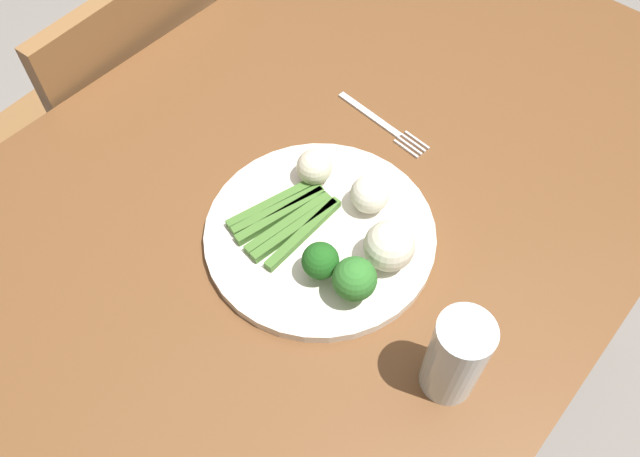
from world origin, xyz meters
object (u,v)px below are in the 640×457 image
Objects in this scene: cauliflower_near_center at (389,246)px; asparagus_bundle at (287,219)px; fork at (382,124)px; broccoli_right at (355,279)px; dining_table at (328,231)px; water_glass at (456,357)px; plate at (320,234)px; cauliflower_near_fork at (370,194)px; chair at (134,124)px; cauliflower_edge at (314,167)px; broccoli_back at (320,261)px.

asparagus_bundle is at bearing -73.46° from cauliflower_near_center.
broccoli_right is at bearing -54.38° from fork.
broccoli_right is 0.07m from cauliflower_near_center.
cauliflower_near_center is (0.06, 0.14, 0.17)m from dining_table.
water_glass is (0.04, 0.27, 0.04)m from asparagus_bundle.
plate is 0.11m from broccoli_right.
broccoli_right is at bearing 49.22° from dining_table.
plate is at bearing -76.62° from cauliflower_near_center.
dining_table is 9.65× the size of water_glass.
asparagus_bundle reaches higher than dining_table.
broccoli_right is (0.03, 0.13, 0.03)m from asparagus_bundle.
fork is at bearing -149.12° from cauliflower_near_fork.
asparagus_bundle is at bearing -35.57° from cauliflower_near_fork.
chair is at bearing -90.76° from asparagus_bundle.
dining_table is at bearing -114.71° from water_glass.
cauliflower_edge reaches higher than dining_table.
broccoli_back is 0.05m from broccoli_right.
dining_table is 26.13× the size of cauliflower_edge.
asparagus_bundle is (0.02, -0.04, 0.01)m from plate.
asparagus_bundle is 0.23m from fork.
cauliflower_near_center reaches higher than broccoli_back.
broccoli_right is (0.04, 0.09, 0.04)m from plate.
fork is (-0.15, 0.00, -0.04)m from cauliflower_edge.
fork is 1.28× the size of water_glass.
broccoli_right is (-0.00, 0.05, 0.01)m from broccoli_back.
cauliflower_near_fork is (-0.01, 0.08, 0.00)m from cauliflower_edge.
broccoli_right is 0.50× the size of water_glass.
cauliflower_edge is at bearing 82.37° from chair.
water_glass reaches higher than dining_table.
cauliflower_near_fork reaches higher than asparagus_bundle.
dining_table is 0.16m from cauliflower_edge.
asparagus_bundle is 3.01× the size of cauliflower_edge.
broccoli_right is 1.35× the size of cauliflower_edge.
plate is 2.06× the size of asparagus_bundle.
cauliflower_edge is at bearing -81.95° from cauliflower_near_fork.
cauliflower_near_fork is at bearing 98.05° from cauliflower_edge.
fork is (-0.11, 0.53, 0.28)m from chair.
plate is 2.29× the size of water_glass.
plate is at bearing 124.29° from asparagus_bundle.
chair reaches higher than cauliflower_near_fork.
cauliflower_edge is 0.08m from cauliflower_near_fork.
water_glass reaches higher than broccoli_back.
broccoli_back is 0.09m from cauliflower_near_center.
plate is (0.08, 0.05, 0.13)m from dining_table.
fork is 0.40m from water_glass.
cauliflower_edge is 0.76× the size of cauliflower_near_center.
asparagus_bundle is 1.11× the size of water_glass.
cauliflower_edge is 0.32m from water_glass.
cauliflower_edge is 0.29× the size of fork.
broccoli_back is 0.28m from fork.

